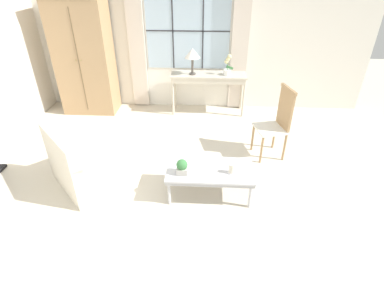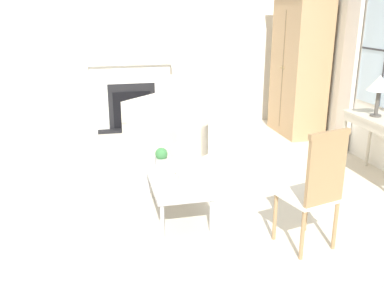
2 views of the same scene
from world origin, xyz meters
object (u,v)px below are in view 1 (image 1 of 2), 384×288
potted_orchid (227,67)px  pillar_candle (232,169)px  table_lamp (192,54)px  armoire (84,54)px  coffee_table (210,172)px  console_table (209,78)px  side_chair_wooden (278,119)px  potted_plant_small (182,167)px  armchair_upholstered (88,165)px

potted_orchid → pillar_candle: (-0.03, -2.66, -0.51)m
table_lamp → potted_orchid: bearing=0.9°
table_lamp → pillar_candle: size_ratio=3.53×
armoire → coffee_table: bearing=-46.0°
console_table → side_chair_wooden: size_ratio=1.30×
armoire → table_lamp: (2.12, 0.00, 0.03)m
console_table → potted_plant_small: console_table is taller
armchair_upholstered → potted_plant_small: bearing=-10.9°
table_lamp → pillar_candle: 2.83m
armchair_upholstered → side_chair_wooden: size_ratio=1.10×
armoire → pillar_candle: (2.77, -2.65, -0.71)m
coffee_table → pillar_candle: bearing=-13.4°
armoire → coffee_table: size_ratio=2.08×
table_lamp → armoire: bearing=-179.9°
armchair_upholstered → coffee_table: (1.70, -0.15, 0.07)m
armoire → table_lamp: size_ratio=4.62×
potted_orchid → armchair_upholstered: 3.24m
armoire → armchair_upholstered: 2.70m
armchair_upholstered → side_chair_wooden: (2.74, 0.89, 0.34)m
side_chair_wooden → potted_plant_small: bearing=-140.6°
armchair_upholstered → pillar_candle: size_ratio=8.78×
console_table → armoire: bearing=-178.9°
console_table → pillar_candle: console_table is taller
table_lamp → armchair_upholstered: table_lamp is taller
console_table → potted_plant_small: size_ratio=7.39×
table_lamp → coffee_table: table_lamp is taller
console_table → coffee_table: size_ratio=1.32×
console_table → potted_orchid: size_ratio=3.75×
coffee_table → pillar_candle: pillar_candle is taller
armchair_upholstered → potted_plant_small: size_ratio=6.27×
potted_plant_small → pillar_candle: size_ratio=1.40×
armoire → pillar_candle: bearing=-43.7°
table_lamp → armchair_upholstered: size_ratio=0.40×
potted_orchid → table_lamp: bearing=-179.1°
console_table → coffee_table: (0.05, -2.63, -0.36)m
side_chair_wooden → pillar_candle: (-0.76, -1.11, -0.17)m
armoire → table_lamp: bearing=0.1°
table_lamp → pillar_candle: table_lamp is taller
table_lamp → pillar_candle: bearing=-76.3°
console_table → coffee_table: 2.66m
potted_plant_small → pillar_candle: potted_plant_small is taller
armoire → potted_orchid: armoire is taller
console_table → potted_plant_small: 2.76m
armchair_upholstered → armoire: bearing=108.0°
table_lamp → potted_plant_small: 2.78m
armchair_upholstered → pillar_candle: (1.98, -0.22, 0.17)m
side_chair_wooden → coffee_table: 1.49m
coffee_table → potted_plant_small: 0.40m
table_lamp → potted_orchid: (0.68, 0.01, -0.24)m
potted_orchid → pillar_candle: bearing=-90.7°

